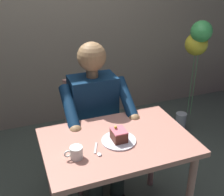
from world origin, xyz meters
TOP-DOWN VIEW (x-y plane):
  - dining_table at (0.00, 0.00)m, footprint 0.95×0.64m
  - chair at (0.00, -0.62)m, footprint 0.42×0.42m
  - seated_person at (0.00, -0.45)m, footprint 0.53×0.58m
  - dessert_plate at (0.00, 0.02)m, footprint 0.22×0.22m
  - cake_slice at (0.00, 0.02)m, footprint 0.09×0.11m
  - coffee_cup at (0.29, 0.09)m, footprint 0.11×0.08m
  - dessert_spoon at (0.16, 0.08)m, footprint 0.05×0.14m
  - balloon_display at (-1.21, -0.90)m, footprint 0.26×0.28m

SIDE VIEW (x-z plane):
  - chair at x=0.00m, z-range 0.04..0.92m
  - dining_table at x=0.00m, z-range 0.26..0.99m
  - seated_person at x=0.00m, z-range 0.03..1.26m
  - dessert_spoon at x=0.16m, z-range 0.73..0.74m
  - dessert_plate at x=0.00m, z-range 0.73..0.74m
  - coffee_cup at x=0.29m, z-range 0.73..0.80m
  - cake_slice at x=0.00m, z-range 0.73..0.82m
  - balloon_display at x=-1.21m, z-range 0.32..1.56m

